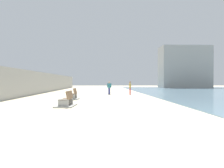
# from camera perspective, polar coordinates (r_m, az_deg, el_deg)

# --- Properties ---
(ground_plane) EXTENTS (120.00, 120.00, 0.00)m
(ground_plane) POSITION_cam_1_polar(r_m,az_deg,el_deg) (28.85, -4.05, -2.50)
(ground_plane) COLOR beige
(seawall) EXTENTS (0.80, 64.00, 2.80)m
(seawall) POSITION_cam_1_polar(r_m,az_deg,el_deg) (29.99, -18.53, 0.26)
(seawall) COLOR #9E9E99
(seawall) RESTS_ON ground
(bench_near) EXTENTS (1.23, 2.16, 0.98)m
(bench_near) POSITION_cam_1_polar(r_m,az_deg,el_deg) (14.81, -11.26, -4.55)
(bench_near) COLOR #9E9E99
(bench_near) RESTS_ON ground
(bench_far) EXTENTS (1.12, 2.11, 0.98)m
(bench_far) POSITION_cam_1_polar(r_m,az_deg,el_deg) (20.60, -9.69, -3.10)
(bench_far) COLOR #9E9E99
(bench_far) RESTS_ON ground
(person_walking) EXTENTS (0.53, 0.22, 1.59)m
(person_walking) POSITION_cam_1_polar(r_m,az_deg,el_deg) (27.76, -0.69, -0.72)
(person_walking) COLOR navy
(person_walking) RESTS_ON ground
(person_standing) EXTENTS (0.21, 0.53, 1.60)m
(person_standing) POSITION_cam_1_polar(r_m,az_deg,el_deg) (27.20, 4.50, -0.74)
(person_standing) COLOR #B22D33
(person_standing) RESTS_ON ground
(harbor_building) EXTENTS (12.00, 6.00, 10.28)m
(harbor_building) POSITION_cam_1_polar(r_m,az_deg,el_deg) (60.45, 17.49, 3.98)
(harbor_building) COLOR #9E9E99
(harbor_building) RESTS_ON ground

